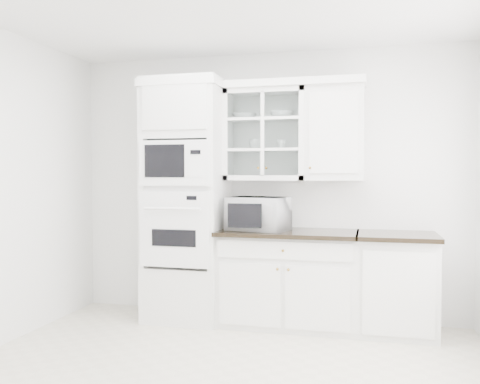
# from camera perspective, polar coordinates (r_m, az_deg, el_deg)

# --- Properties ---
(ground) EXTENTS (4.00, 3.50, 0.01)m
(ground) POSITION_cam_1_polar(r_m,az_deg,el_deg) (3.82, -2.58, -20.37)
(ground) COLOR beige
(ground) RESTS_ON ground
(room_shell) EXTENTS (4.00, 3.50, 2.70)m
(room_shell) POSITION_cam_1_polar(r_m,az_deg,el_deg) (3.96, -0.81, 6.63)
(room_shell) COLOR white
(room_shell) RESTS_ON ground
(oven_column) EXTENTS (0.76, 0.68, 2.40)m
(oven_column) POSITION_cam_1_polar(r_m,az_deg,el_deg) (5.12, -6.05, -0.92)
(oven_column) COLOR white
(oven_column) RESTS_ON ground
(base_cabinet_run) EXTENTS (1.32, 0.67, 0.92)m
(base_cabinet_run) POSITION_cam_1_polar(r_m,az_deg,el_deg) (4.99, 5.44, -9.54)
(base_cabinet_run) COLOR white
(base_cabinet_run) RESTS_ON ground
(extra_base_cabinet) EXTENTS (0.72, 0.67, 0.92)m
(extra_base_cabinet) POSITION_cam_1_polar(r_m,az_deg,el_deg) (4.94, 17.15, -9.73)
(extra_base_cabinet) COLOR white
(extra_base_cabinet) RESTS_ON ground
(upper_cabinet_glass) EXTENTS (0.80, 0.33, 0.90)m
(upper_cabinet_glass) POSITION_cam_1_polar(r_m,az_deg,el_deg) (5.08, 2.92, 6.40)
(upper_cabinet_glass) COLOR white
(upper_cabinet_glass) RESTS_ON room_shell
(upper_cabinet_solid) EXTENTS (0.55, 0.33, 0.90)m
(upper_cabinet_solid) POSITION_cam_1_polar(r_m,az_deg,el_deg) (4.99, 10.59, 6.45)
(upper_cabinet_solid) COLOR white
(upper_cabinet_solid) RESTS_ON room_shell
(crown_molding) EXTENTS (2.14, 0.38, 0.07)m
(crown_molding) POSITION_cam_1_polar(r_m,az_deg,el_deg) (5.14, 1.70, 11.81)
(crown_molding) COLOR white
(crown_molding) RESTS_ON room_shell
(countertop_microwave) EXTENTS (0.64, 0.57, 0.32)m
(countertop_microwave) POSITION_cam_1_polar(r_m,az_deg,el_deg) (4.91, 2.15, -2.43)
(countertop_microwave) COLOR white
(countertop_microwave) RESTS_ON base_cabinet_run
(bowl_a) EXTENTS (0.26, 0.26, 0.06)m
(bowl_a) POSITION_cam_1_polar(r_m,az_deg,el_deg) (5.16, 0.50, 8.46)
(bowl_a) COLOR white
(bowl_a) RESTS_ON upper_cabinet_glass
(bowl_b) EXTENTS (0.26, 0.26, 0.07)m
(bowl_b) POSITION_cam_1_polar(r_m,az_deg,el_deg) (5.07, 4.71, 8.62)
(bowl_b) COLOR white
(bowl_b) RESTS_ON upper_cabinet_glass
(cup_a) EXTENTS (0.16, 0.16, 0.10)m
(cup_a) POSITION_cam_1_polar(r_m,az_deg,el_deg) (5.11, 1.78, 5.38)
(cup_a) COLOR white
(cup_a) RESTS_ON upper_cabinet_glass
(cup_b) EXTENTS (0.13, 0.13, 0.09)m
(cup_b) POSITION_cam_1_polar(r_m,az_deg,el_deg) (5.05, 4.70, 5.37)
(cup_b) COLOR white
(cup_b) RESTS_ON upper_cabinet_glass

